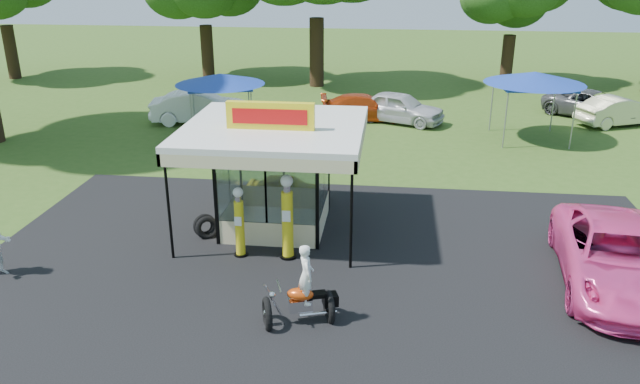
% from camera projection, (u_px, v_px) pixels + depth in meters
% --- Properties ---
extents(ground, '(120.00, 120.00, 0.00)m').
position_uv_depth(ground, '(321.00, 315.00, 15.16)').
color(ground, '#34541A').
rests_on(ground, ground).
extents(asphalt_apron, '(20.00, 14.00, 0.04)m').
position_uv_depth(asphalt_apron, '(329.00, 275.00, 17.00)').
color(asphalt_apron, black).
rests_on(asphalt_apron, ground).
extents(gas_station_kiosk, '(5.40, 5.40, 4.18)m').
position_uv_depth(gas_station_kiosk, '(275.00, 174.00, 19.36)').
color(gas_station_kiosk, white).
rests_on(gas_station_kiosk, ground).
extents(gas_pump_left, '(0.40, 0.40, 2.13)m').
position_uv_depth(gas_pump_left, '(240.00, 224.00, 17.71)').
color(gas_pump_left, black).
rests_on(gas_pump_left, ground).
extents(gas_pump_right, '(0.48, 0.48, 2.55)m').
position_uv_depth(gas_pump_right, '(287.00, 219.00, 17.51)').
color(gas_pump_right, black).
rests_on(gas_pump_right, ground).
extents(motorcycle, '(1.86, 1.32, 2.11)m').
position_uv_depth(motorcycle, '(304.00, 292.00, 14.57)').
color(motorcycle, black).
rests_on(motorcycle, ground).
extents(spare_tires, '(0.93, 0.80, 0.75)m').
position_uv_depth(spare_tires, '(206.00, 227.00, 19.13)').
color(spare_tires, black).
rests_on(spare_tires, ground).
extents(kiosk_car, '(2.82, 1.13, 0.96)m').
position_uv_depth(kiosk_car, '(288.00, 189.00, 21.87)').
color(kiosk_car, yellow).
rests_on(kiosk_car, ground).
extents(pink_sedan, '(3.43, 6.30, 1.68)m').
position_uv_depth(pink_sedan, '(617.00, 257.00, 16.20)').
color(pink_sedan, '#F64298').
rests_on(pink_sedan, ground).
extents(bg_car_a, '(5.20, 2.64, 1.63)m').
position_uv_depth(bg_car_a, '(200.00, 107.00, 31.86)').
color(bg_car_a, white).
rests_on(bg_car_a, ground).
extents(bg_car_b, '(4.80, 2.49, 1.33)m').
position_uv_depth(bg_car_b, '(365.00, 107.00, 32.42)').
color(bg_car_b, '#AD370D').
rests_on(bg_car_b, ground).
extents(bg_car_c, '(4.96, 3.50, 1.57)m').
position_uv_depth(bg_car_c, '(399.00, 107.00, 31.92)').
color(bg_car_c, silver).
rests_on(bg_car_c, ground).
extents(bg_car_d, '(5.39, 4.94, 1.40)m').
position_uv_depth(bg_car_d, '(593.00, 104.00, 32.89)').
color(bg_car_d, '#545356').
rests_on(bg_car_d, ground).
extents(bg_car_e, '(4.65, 3.21, 1.45)m').
position_uv_depth(bg_car_e, '(619.00, 111.00, 31.45)').
color(bg_car_e, beige).
rests_on(bg_car_e, ground).
extents(tent_west, '(4.20, 4.20, 2.93)m').
position_uv_depth(tent_west, '(220.00, 80.00, 29.13)').
color(tent_west, gray).
rests_on(tent_west, ground).
extents(tent_east, '(4.53, 4.53, 3.17)m').
position_uv_depth(tent_east, '(535.00, 78.00, 28.29)').
color(tent_east, gray).
rests_on(tent_east, ground).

